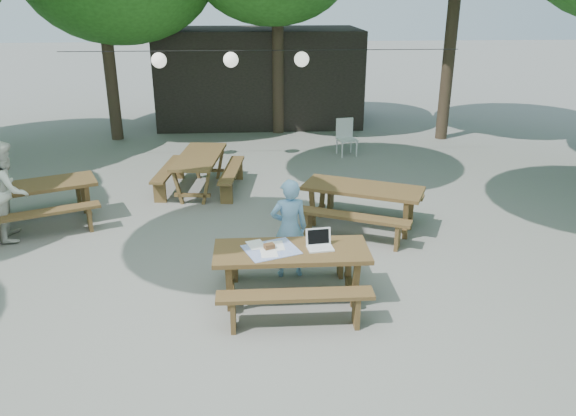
% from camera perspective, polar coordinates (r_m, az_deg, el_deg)
% --- Properties ---
extents(ground, '(80.00, 80.00, 0.00)m').
position_cam_1_polar(ground, '(8.02, -5.10, -7.64)').
color(ground, slate).
rests_on(ground, ground).
extents(pavilion, '(6.00, 3.00, 2.80)m').
position_cam_1_polar(pavilion, '(17.69, -2.91, 13.24)').
color(pavilion, black).
rests_on(pavilion, ground).
extents(main_picnic_table, '(2.00, 1.58, 0.75)m').
position_cam_1_polar(main_picnic_table, '(7.40, 0.35, -6.76)').
color(main_picnic_table, '#4D351B').
rests_on(main_picnic_table, ground).
extents(picnic_table_nw, '(2.37, 2.21, 0.75)m').
position_cam_1_polar(picnic_table_nw, '(10.69, -24.11, 0.37)').
color(picnic_table_nw, '#4D351B').
rests_on(picnic_table_nw, ground).
extents(picnic_table_ne, '(2.38, 2.23, 0.75)m').
position_cam_1_polar(picnic_table_ne, '(9.73, 7.51, 0.14)').
color(picnic_table_ne, '#4D351B').
rests_on(picnic_table_ne, ground).
extents(picnic_table_far_w, '(1.79, 2.08, 0.75)m').
position_cam_1_polar(picnic_table_far_w, '(11.63, -8.91, 3.61)').
color(picnic_table_far_w, '#4D351B').
rests_on(picnic_table_far_w, ground).
extents(woman, '(0.57, 0.40, 1.45)m').
position_cam_1_polar(woman, '(7.92, 0.12, -2.08)').
color(woman, '#7DB2E4').
rests_on(woman, ground).
extents(second_person, '(0.82, 0.94, 1.64)m').
position_cam_1_polar(second_person, '(10.23, -26.58, 1.65)').
color(second_person, white).
rests_on(second_person, ground).
extents(plastic_chair, '(0.52, 0.52, 0.90)m').
position_cam_1_polar(plastic_chair, '(14.15, 5.96, 6.39)').
color(plastic_chair, silver).
rests_on(plastic_chair, ground).
extents(laptop, '(0.36, 0.30, 0.24)m').
position_cam_1_polar(laptop, '(7.28, 3.20, -3.56)').
color(laptop, white).
rests_on(laptop, main_picnic_table).
extents(tabletop_clutter, '(0.80, 0.74, 0.08)m').
position_cam_1_polar(tabletop_clutter, '(7.23, -1.80, -4.17)').
color(tabletop_clutter, blue).
rests_on(tabletop_clutter, main_picnic_table).
extents(paper_lanterns, '(9.00, 0.34, 0.38)m').
position_cam_1_polar(paper_lanterns, '(13.11, -5.77, 14.77)').
color(paper_lanterns, black).
rests_on(paper_lanterns, ground).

